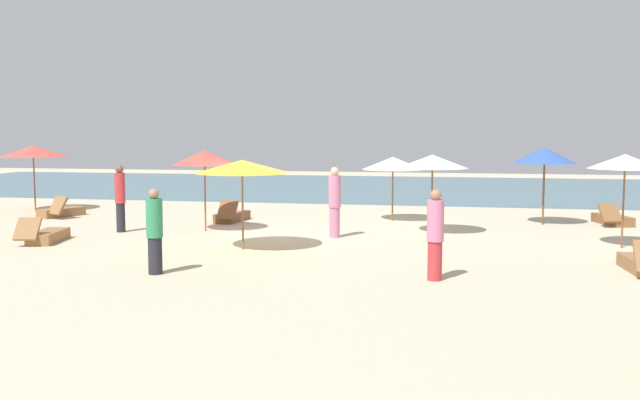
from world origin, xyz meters
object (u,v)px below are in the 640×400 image
Objects in this scene: umbrella_1 at (393,163)px; lounger_6 at (232,216)px; person_1 at (435,234)px; lounger_0 at (61,212)px; umbrella_5 at (205,158)px; lounger_1 at (46,236)px; person_3 at (155,231)px; umbrella_4 at (433,162)px; umbrella_2 at (33,151)px; person_2 at (120,197)px; umbrella_6 at (545,156)px; umbrella_0 at (242,167)px; umbrella_3 at (625,162)px; person_0 at (335,202)px; lounger_3 at (612,219)px.

umbrella_1 reaches higher than lounger_6.
umbrella_1 is 8.91m from person_1.
lounger_0 and lounger_6 have the same top height.
umbrella_5 is (-5.00, -3.32, 0.26)m from umbrella_1.
person_3 is (4.42, -3.21, 0.69)m from lounger_1.
umbrella_4 reaches higher than lounger_0.
umbrella_2 is at bearing 132.80° from person_3.
person_2 is (-2.34, -2.78, 0.81)m from lounger_6.
umbrella_5 is 0.98× the size of umbrella_6.
umbrella_5 is 1.30× the size of lounger_1.
lounger_1 is at bearing 164.58° from person_1.
lounger_6 is at bearing -166.78° from umbrella_1.
umbrella_0 is at bearing -141.41° from umbrella_6.
umbrella_5 reaches higher than lounger_1.
umbrella_3 is 1.04× the size of umbrella_4.
umbrella_6 is 6.98m from person_0.
umbrella_1 is at bearing 72.45° from person_0.
lounger_0 is at bearing 130.66° from person_3.
lounger_6 is (-1.90, 4.92, -1.82)m from umbrella_0.
lounger_1 is at bearing 144.03° from person_3.
umbrella_6 is 1.24× the size of person_0.
umbrella_6 is 9.75m from lounger_6.
umbrella_3 is at bearing -13.39° from umbrella_2.
lounger_0 is 5.56m from lounger_1.
person_3 is at bearing -35.97° from lounger_1.
umbrella_3 is 1.30× the size of lounger_0.
umbrella_6 is 1.36× the size of lounger_6.
lounger_3 is 1.05× the size of lounger_6.
person_3 is (-10.52, -9.53, 0.69)m from lounger_3.
umbrella_6 reaches higher than umbrella_0.
umbrella_6 reaches higher than lounger_0.
umbrella_2 is 1.35× the size of lounger_6.
person_1 is (14.32, -9.07, -1.23)m from umbrella_2.
umbrella_4 reaches higher than person_3.
umbrella_0 is 1.13× the size of umbrella_1.
lounger_3 is (2.07, 0.36, -1.92)m from umbrella_6.
umbrella_0 is 1.34× the size of person_3.
lounger_1 is (-14.25, -1.90, -1.93)m from umbrella_3.
person_0 is at bearing 17.19° from lounger_1.
umbrella_2 reaches higher than umbrella_0.
person_3 is at bearing -47.20° from umbrella_2.
umbrella_1 is 11.05m from lounger_0.
person_2 is (3.60, -2.88, 0.81)m from lounger_0.
umbrella_2 is 1.36× the size of person_3.
lounger_0 is 0.93× the size of person_2.
umbrella_6 reaches higher than person_1.
person_0 reaches higher than lounger_1.
person_3 is (8.84, -9.55, -1.25)m from umbrella_2.
umbrella_6 reaches higher than umbrella_2.
person_1 is (1.60, -8.72, -0.94)m from umbrella_1.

